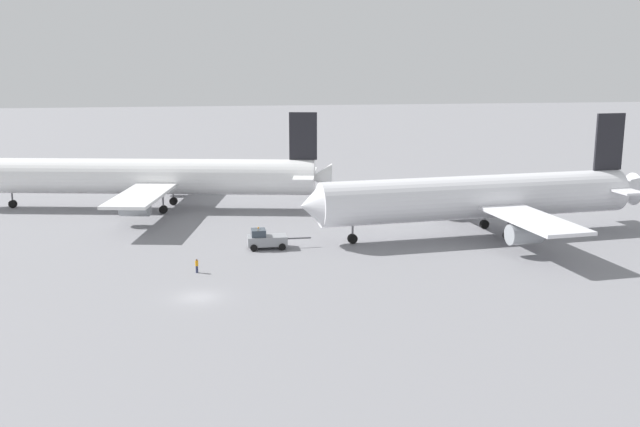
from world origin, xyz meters
The scene contains 5 objects.
ground_plane centered at (0.00, 0.00, 0.00)m, with size 600.00×600.00×0.00m, color gray.
airliner_at_gate_left centered at (-8.37, 46.39, 5.28)m, with size 60.25×43.14×15.72m.
airliner_being_pushed centered at (38.06, 21.13, 5.33)m, with size 49.91×39.67×16.46m.
pushback_tug centered at (8.53, 18.55, 1.21)m, with size 8.26×2.90×2.87m.
ground_crew_marshaller_foreground centered at (-0.18, 8.86, 0.85)m, with size 0.36×0.48×1.63m.
Camera 1 is at (1.56, -72.72, 24.25)m, focal length 40.98 mm.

